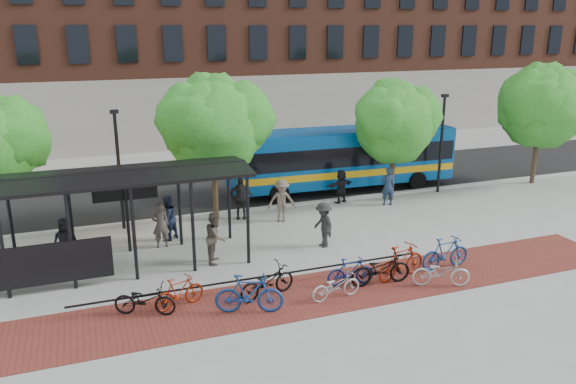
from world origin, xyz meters
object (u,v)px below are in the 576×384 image
object	(u,v)px
pedestrian_1	(161,225)
pedestrian_2	(167,218)
bus_shelter	(93,189)
lamp_post_left	(119,167)
bike_7	(351,272)
bike_1	(179,292)
bike_6	(336,286)
tree_d	(543,102)
pedestrian_9	(323,225)
pedestrian_8	(216,237)
bike_0	(145,300)
bike_11	(445,253)
bike_4	(267,282)
bus	(342,155)
tree_b	(215,121)
lamp_post_right	(441,141)
tree_c	(396,119)
pedestrian_3	(282,201)
pedestrian_5	(341,186)
bike_9	(401,262)
bike_10	(441,272)
pedestrian_7	(388,186)
pedestrian_0	(65,241)
bike_3	(249,294)
bike_8	(381,269)
pedestrian_4	(240,198)

from	to	relation	value
pedestrian_1	pedestrian_2	world-z (taller)	pedestrian_2
bus_shelter	pedestrian_2	size ratio (longest dim) A/B	5.64
lamp_post_left	bike_7	bearing A→B (deg)	-51.58
bike_1	bike_6	bearing A→B (deg)	-121.71
tree_d	pedestrian_9	world-z (taller)	tree_d
bike_1	pedestrian_8	distance (m)	3.63
lamp_post_left	bike_0	distance (m)	8.40
bike_11	bike_4	bearing A→B (deg)	87.11
bike_11	bus	bearing A→B (deg)	-7.04
pedestrian_9	bike_1	bearing A→B (deg)	-71.05
tree_b	lamp_post_right	xyz separation A→B (m)	(11.90, 0.25, -1.71)
bus_shelter	tree_c	size ratio (longest dim) A/B	1.79
pedestrian_3	pedestrian_8	world-z (taller)	pedestrian_3
pedestrian_5	pedestrian_9	distance (m)	5.93
bike_9	bike_10	size ratio (longest dim) A/B	1.07
bike_1	pedestrian_7	xyz separation A→B (m)	(11.34, 6.95, 0.44)
lamp_post_right	bike_1	xyz separation A→B (m)	(-14.98, -7.99, -2.24)
bus_shelter	bike_7	bearing A→B (deg)	-29.09
bike_4	lamp_post_left	bearing A→B (deg)	7.84
bike_4	pedestrian_7	size ratio (longest dim) A/B	1.07
pedestrian_2	pedestrian_3	world-z (taller)	pedestrian_3
pedestrian_0	pedestrian_2	xyz separation A→B (m)	(3.86, 1.18, 0.06)
bike_7	pedestrian_1	xyz separation A→B (m)	(-5.46, 5.68, 0.43)
tree_d	bike_3	xyz separation A→B (m)	(-19.15, -8.82, -3.84)
tree_b	bike_4	bearing A→B (deg)	-92.24
bike_0	pedestrian_3	bearing A→B (deg)	-21.87
bike_6	pedestrian_1	size ratio (longest dim) A/B	0.94
tree_b	pedestrian_5	bearing A→B (deg)	3.13
bike_8	pedestrian_7	size ratio (longest dim) A/B	1.13
bus	tree_c	bearing A→B (deg)	-53.56
lamp_post_left	pedestrian_3	world-z (taller)	lamp_post_left
pedestrian_1	pedestrian_8	world-z (taller)	pedestrian_8
bike_3	pedestrian_2	bearing A→B (deg)	30.55
bus	bike_0	xyz separation A→B (m)	(-11.44, -10.30, -1.37)
lamp_post_left	pedestrian_9	size ratio (longest dim) A/B	2.83
tree_d	bike_10	bearing A→B (deg)	-143.64
pedestrian_2	pedestrian_9	xyz separation A→B (m)	(5.63, -2.88, -0.03)
bike_7	bus_shelter	bearing A→B (deg)	67.85
bike_9	pedestrian_7	distance (m)	8.42
bike_11	pedestrian_4	size ratio (longest dim) A/B	1.00
bike_1	pedestrian_1	world-z (taller)	pedestrian_1
pedestrian_8	bike_4	bearing A→B (deg)	-144.84
pedestrian_2	pedestrian_3	xyz separation A→B (m)	(5.11, 0.50, 0.03)
tree_c	pedestrian_1	world-z (taller)	tree_c
tree_d	bike_9	size ratio (longest dim) A/B	3.16
bike_0	pedestrian_2	bearing A→B (deg)	8.89
tree_b	pedestrian_3	size ratio (longest dim) A/B	3.34
pedestrian_3	tree_c	bearing A→B (deg)	21.79
pedestrian_0	pedestrian_3	bearing A→B (deg)	0.25
bike_9	pedestrian_3	distance (m)	7.25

